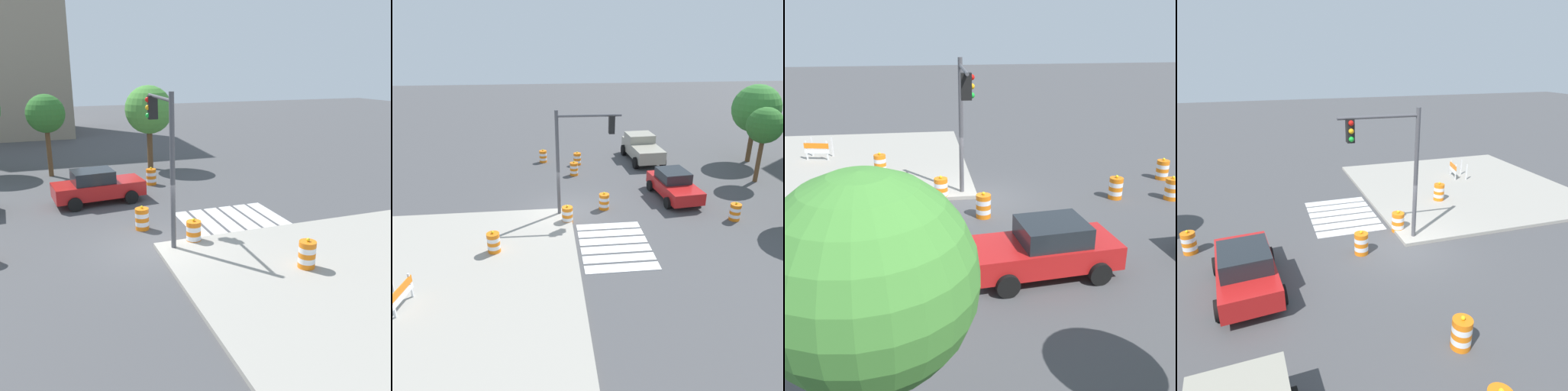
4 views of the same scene
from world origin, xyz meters
TOP-DOWN VIEW (x-y plane):
  - ground_plane at (0.00, 0.00)m, footprint 120.00×120.00m
  - sidewalk_corner at (6.00, -6.00)m, footprint 12.00×12.00m
  - crosswalk_stripes at (4.00, 1.80)m, footprint 4.35×3.20m
  - sports_car at (-1.15, 6.27)m, footprint 4.47×2.48m
  - pickup_truck at (-8.71, 6.18)m, footprint 5.26×2.59m
  - traffic_barrel_near_corner at (-7.93, 1.11)m, footprint 0.56×0.56m
  - traffic_barrel_crosswalk_end at (0.04, 1.91)m, footprint 0.56×0.56m
  - traffic_barrel_median_near at (-5.69, 0.69)m, footprint 0.56×0.56m
  - traffic_barrel_median_far at (1.51, -0.22)m, footprint 0.56×0.56m
  - traffic_barrel_far_curb at (2.14, 8.53)m, footprint 0.56×0.56m
  - traffic_barrel_lane_center at (-8.86, -1.43)m, footprint 0.56×0.56m
  - traffic_barrel_on_sidewalk at (4.18, -3.63)m, footprint 0.56×0.56m
  - construction_barricade at (7.53, -6.50)m, footprint 1.37×1.02m
  - traffic_light_pole at (0.61, 0.54)m, footprint 0.47×3.29m
  - street_tree_streetside_mid at (-3.08, 12.56)m, footprint 2.26×2.26m
  - street_tree_streetside_far at (-7.29, 14.26)m, footprint 3.47×3.47m

SIDE VIEW (x-z plane):
  - ground_plane at x=0.00m, z-range 0.00..0.00m
  - crosswalk_stripes at x=4.00m, z-range 0.00..0.02m
  - sidewalk_corner at x=6.00m, z-range 0.00..0.15m
  - traffic_barrel_near_corner at x=-7.93m, z-range -0.06..0.96m
  - traffic_barrel_crosswalk_end at x=0.04m, z-range -0.06..0.96m
  - traffic_barrel_median_near at x=-5.69m, z-range -0.06..0.96m
  - traffic_barrel_median_far at x=1.51m, z-range -0.06..0.96m
  - traffic_barrel_far_curb at x=2.14m, z-range -0.06..0.96m
  - traffic_barrel_lane_center at x=-8.86m, z-range -0.06..0.96m
  - traffic_barrel_on_sidewalk at x=4.18m, z-range 0.09..1.11m
  - construction_barricade at x=7.53m, z-range 0.22..1.22m
  - sports_car at x=-1.15m, z-range 0.00..1.63m
  - pickup_truck at x=-8.71m, z-range 0.01..1.93m
  - street_tree_streetside_mid at x=-3.08m, z-range 1.27..6.17m
  - traffic_light_pole at x=0.61m, z-range 1.16..6.66m
  - street_tree_streetside_far at x=-7.29m, z-range 1.13..6.89m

